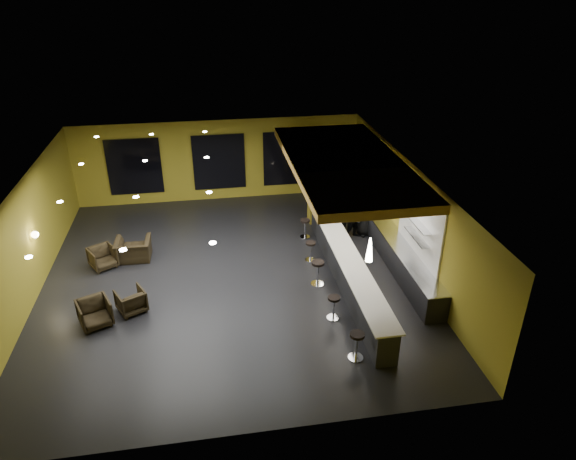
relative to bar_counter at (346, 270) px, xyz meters
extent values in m
cube|color=black|center=(-3.65, 1.00, -0.55)|extent=(12.00, 13.00, 0.10)
cube|color=black|center=(-3.65, 1.00, 3.05)|extent=(12.00, 13.00, 0.10)
cube|color=olive|center=(-3.65, 7.55, 1.25)|extent=(12.00, 0.10, 3.50)
cube|color=olive|center=(-3.65, -5.55, 1.25)|extent=(12.00, 0.10, 3.50)
cube|color=olive|center=(-9.70, 1.00, 1.25)|extent=(0.10, 13.00, 3.50)
cube|color=olive|center=(2.40, 1.00, 1.25)|extent=(0.10, 13.00, 3.50)
cube|color=#A77A30|center=(0.35, 2.00, 2.86)|extent=(3.60, 8.00, 0.28)
cube|color=black|center=(-7.15, 7.44, 1.20)|extent=(2.20, 0.06, 2.40)
cube|color=black|center=(-3.65, 7.44, 1.20)|extent=(2.20, 0.06, 2.40)
cube|color=black|center=(-0.65, 7.44, 1.20)|extent=(2.20, 0.06, 2.40)
cube|color=white|center=(2.31, 0.00, 1.50)|extent=(0.06, 3.20, 2.40)
cube|color=black|center=(0.00, 0.00, 0.00)|extent=(0.60, 8.00, 1.00)
cube|color=silver|center=(0.00, 0.00, 0.52)|extent=(0.78, 8.10, 0.05)
cube|color=black|center=(2.00, 0.50, -0.07)|extent=(0.70, 6.00, 0.86)
cube|color=silver|center=(2.00, 0.50, 0.39)|extent=(0.72, 6.00, 0.03)
cube|color=silver|center=(2.17, -0.20, 1.10)|extent=(0.30, 1.50, 0.03)
cube|color=silver|center=(2.17, -0.20, 1.55)|extent=(0.30, 1.50, 0.03)
cube|color=olive|center=(0.00, 4.60, 1.25)|extent=(0.60, 0.60, 3.50)
sphere|color=#FFE5B2|center=(-9.53, 1.50, 1.30)|extent=(0.22, 0.22, 0.22)
cone|color=white|center=(0.00, -2.00, 1.85)|extent=(0.20, 0.20, 0.70)
cone|color=white|center=(0.00, 0.50, 1.85)|extent=(0.20, 0.20, 0.70)
cone|color=white|center=(0.00, 3.00, 1.85)|extent=(0.20, 0.20, 0.70)
imported|color=black|center=(0.55, 2.97, 0.35)|extent=(0.73, 0.60, 1.71)
imported|color=black|center=(1.17, 2.97, 0.35)|extent=(1.01, 0.91, 1.69)
imported|color=black|center=(1.60, 3.16, 0.38)|extent=(0.95, 0.72, 1.75)
imported|color=black|center=(-7.60, -0.94, -0.11)|extent=(1.12, 1.13, 0.79)
imported|color=black|center=(-6.66, -0.43, -0.14)|extent=(1.03, 1.04, 0.71)
imported|color=black|center=(-7.87, 2.29, -0.13)|extent=(1.10, 1.11, 0.74)
imported|color=black|center=(-6.90, 2.65, -0.12)|extent=(1.21, 1.06, 0.77)
cylinder|color=silver|center=(-0.68, -3.52, -0.48)|extent=(0.41, 0.41, 0.03)
cylinder|color=silver|center=(-0.68, -3.52, -0.12)|extent=(0.07, 0.07, 0.71)
cylinder|color=black|center=(-0.68, -3.52, 0.26)|extent=(0.39, 0.39, 0.08)
cylinder|color=silver|center=(-0.85, -1.76, -0.49)|extent=(0.37, 0.37, 0.03)
cylinder|color=silver|center=(-0.85, -1.76, -0.16)|extent=(0.07, 0.07, 0.65)
cylinder|color=black|center=(-0.85, -1.76, 0.20)|extent=(0.35, 0.35, 0.07)
cylinder|color=silver|center=(-0.93, 0.07, -0.48)|extent=(0.43, 0.43, 0.03)
cylinder|color=silver|center=(-0.93, 0.07, -0.11)|extent=(0.07, 0.07, 0.74)
cylinder|color=black|center=(-0.93, 0.07, 0.30)|extent=(0.40, 0.40, 0.09)
cylinder|color=silver|center=(-0.85, 1.59, -0.49)|extent=(0.36, 0.36, 0.03)
cylinder|color=silver|center=(-0.85, 1.59, -0.17)|extent=(0.06, 0.06, 0.63)
cylinder|color=black|center=(-0.85, 1.59, 0.18)|extent=(0.34, 0.34, 0.07)
cylinder|color=silver|center=(-0.70, 3.30, -0.49)|extent=(0.37, 0.37, 0.03)
cylinder|color=silver|center=(-0.70, 3.30, -0.16)|extent=(0.06, 0.06, 0.65)
cylinder|color=black|center=(-0.70, 3.30, 0.20)|extent=(0.35, 0.35, 0.07)
camera|label=1|loc=(-4.12, -13.49, 8.64)|focal=32.00mm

